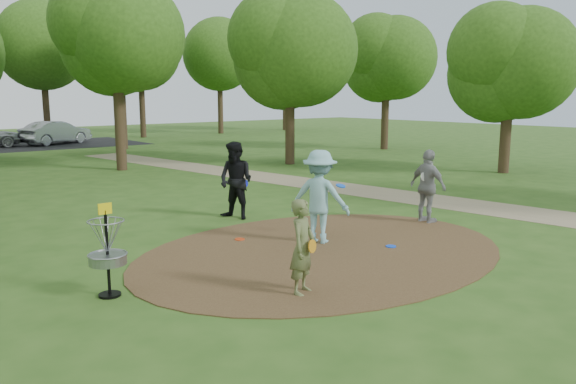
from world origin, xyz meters
TOP-DOWN VIEW (x-y plane):
  - ground at (0.00, 0.00)m, footprint 100.00×100.00m
  - dirt_clearing at (0.00, 0.00)m, footprint 8.40×8.40m
  - footpath at (6.50, 2.00)m, footprint 7.55×39.89m
  - parking_lot at (2.00, 30.00)m, footprint 14.00×8.00m
  - player_observer_with_disc at (-2.00, -1.60)m, footprint 0.68×0.59m
  - player_throwing_with_disc at (0.40, 0.60)m, footprint 1.47×1.53m
  - player_walking_with_disc at (0.36, 3.79)m, footprint 1.05×1.18m
  - player_waiting_with_disc at (3.86, 0.31)m, footprint 0.54×1.13m
  - disc_ground_cyan at (-0.17, 0.33)m, footprint 0.22×0.22m
  - disc_ground_blue at (1.30, -0.69)m, footprint 0.22×0.22m
  - disc_ground_red at (-0.86, 1.87)m, footprint 0.22×0.22m
  - car_right at (3.94, 30.07)m, footprint 4.89×3.24m
  - disc_golf_basket at (-4.50, 0.30)m, footprint 0.63×0.63m
  - tree_ring at (0.47, 10.11)m, footprint 37.03×44.94m

SIDE VIEW (x-z plane):
  - ground at x=0.00m, z-range 0.00..0.00m
  - parking_lot at x=2.00m, z-range 0.00..0.01m
  - footpath at x=6.50m, z-range 0.00..0.01m
  - dirt_clearing at x=0.00m, z-range 0.00..0.02m
  - disc_ground_cyan at x=-0.17m, z-range 0.02..0.04m
  - disc_ground_blue at x=1.30m, z-range 0.02..0.04m
  - disc_ground_red at x=-0.86m, z-range 0.02..0.04m
  - car_right at x=3.94m, z-range 0.00..1.52m
  - player_observer_with_disc at x=-2.00m, z-range 0.00..1.58m
  - disc_golf_basket at x=-4.50m, z-range 0.10..1.64m
  - player_waiting_with_disc at x=3.86m, z-range 0.00..1.88m
  - player_walking_with_disc at x=0.36m, z-range 0.00..2.03m
  - player_throwing_with_disc at x=0.40m, z-range 0.00..2.06m
  - tree_ring at x=0.47m, z-range 0.72..9.39m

